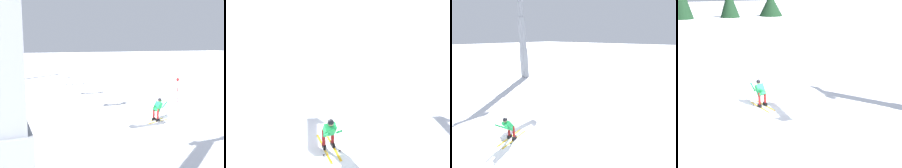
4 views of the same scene
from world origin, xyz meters
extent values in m
plane|color=white|center=(0.00, 0.00, 0.00)|extent=(260.00, 260.00, 0.00)
cube|color=yellow|center=(-0.19, 0.05, 0.01)|extent=(0.52, 1.76, 0.01)
cube|color=black|center=(-0.19, 0.05, 0.09)|extent=(0.17, 0.30, 0.16)
cylinder|color=maroon|center=(-0.19, 0.05, 0.51)|extent=(0.13, 0.13, 0.67)
cube|color=yellow|center=(-0.54, -0.03, 0.01)|extent=(0.52, 1.76, 0.01)
cube|color=black|center=(-0.54, -0.03, 0.09)|extent=(0.17, 0.30, 0.16)
cylinder|color=maroon|center=(-0.54, -0.03, 0.51)|extent=(0.13, 0.13, 0.67)
cube|color=green|center=(-0.32, -0.15, 0.93)|extent=(0.54, 0.63, 0.66)
sphere|color=#997051|center=(-0.28, -0.31, 1.32)|extent=(0.22, 0.22, 0.22)
sphere|color=black|center=(-0.28, -0.31, 1.35)|extent=(0.24, 0.24, 0.24)
cylinder|color=green|center=(-0.01, -0.46, 1.03)|extent=(0.20, 0.50, 0.44)
cylinder|color=gray|center=(0.05, -0.49, 0.43)|extent=(0.25, 0.44, 1.14)
cylinder|color=black|center=(0.05, -0.31, 0.05)|extent=(0.07, 0.07, 0.01)
cylinder|color=green|center=(-0.46, -0.58, 1.03)|extent=(0.20, 0.50, 0.44)
cylinder|color=gray|center=(-0.49, -0.63, 0.43)|extent=(0.02, 0.49, 1.14)
cylinder|color=black|center=(-0.58, -0.47, 0.05)|extent=(0.07, 0.07, 0.01)
cube|color=gray|center=(-11.53, 9.26, 1.97)|extent=(0.76, 0.76, 3.94)
cube|color=gray|center=(-11.53, 9.26, 5.91)|extent=(0.63, 0.63, 3.94)
cube|color=gray|center=(-11.53, 9.26, 9.85)|extent=(0.51, 0.51, 3.94)
camera|label=1|loc=(-14.84, 9.21, 4.97)|focal=43.47mm
camera|label=2|loc=(-0.88, -6.97, 5.81)|focal=36.08mm
camera|label=3|loc=(6.90, -4.05, 5.51)|focal=25.75mm
camera|label=4|loc=(4.05, 13.41, 6.14)|focal=44.71mm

